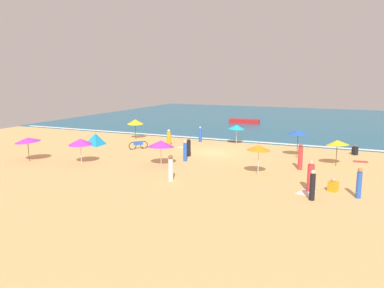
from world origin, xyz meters
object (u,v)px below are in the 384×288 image
Objects in this scene: beachgoer_1 at (200,135)px; beachgoer_6 at (300,157)px; beach_umbrella_6 at (161,144)px; beachgoer_10 at (189,148)px; beachgoer_3 at (355,150)px; beach_tent at (96,139)px; beachgoer_5 at (333,186)px; small_boat_0 at (244,121)px; beach_umbrella_2 at (337,143)px; beach_umbrella_4 at (237,127)px; beachgoer_8 at (312,186)px; beach_umbrella_3 at (298,132)px; beachgoer_0 at (185,151)px; beachgoer_4 at (171,168)px; parked_bicycle at (138,145)px; beachgoer_9 at (359,183)px; beach_umbrella_0 at (28,140)px; beach_umbrella_1 at (135,122)px; beach_umbrella_7 at (80,142)px; beachgoer_7 at (311,177)px; beachgoer_2 at (169,138)px.

beachgoer_1 is 0.83× the size of beachgoer_6.
beach_umbrella_6 reaches higher than beachgoer_6.
beachgoer_10 is at bearing 81.92° from beach_umbrella_6.
beachgoer_3 is 0.58× the size of beachgoer_10.
beachgoer_3 is at bearing 12.02° from beach_tent.
beachgoer_5 is 0.19× the size of small_boat_0.
beach_umbrella_2 is 1.44× the size of beachgoer_10.
beach_umbrella_2 is at bearing 6.83° from beachgoer_10.
beach_umbrella_2 is 1.14× the size of beach_umbrella_4.
beachgoer_8 is (21.53, -8.99, 0.25)m from beach_tent.
beachgoer_0 is at bearing -147.71° from beach_umbrella_3.
beach_umbrella_4 is 7.24m from beachgoer_10.
beach_umbrella_4 reaches higher than beachgoer_4.
parked_bicycle is 0.84× the size of beachgoer_9.
beachgoer_8 is at bearing -2.27° from beach_umbrella_0.
beachgoer_8 is at bearing -35.28° from beachgoer_10.
beach_umbrella_6 is 2.42m from beachgoer_0.
beachgoer_4 reaches higher than parked_bicycle.
parked_bicycle is (3.25, -4.68, -1.47)m from beach_umbrella_1.
beach_umbrella_6 is 1.38× the size of beachgoer_8.
beach_umbrella_2 reaches higher than beachgoer_8.
beach_umbrella_7 is 1.36× the size of beachgoer_1.
beachgoer_9 is (13.72, -2.45, -0.80)m from beach_umbrella_6.
beach_umbrella_6 is 1.51× the size of beachgoer_10.
beachgoer_1 is (-1.30, 10.68, -0.91)m from beach_umbrella_6.
beach_umbrella_7 reaches higher than beachgoer_7.
beach_umbrella_3 reaches higher than beach_umbrella_2.
beachgoer_10 is at bearing -32.74° from beach_umbrella_1.
beachgoer_6 is (18.04, -6.61, -0.94)m from beach_umbrella_1.
beach_umbrella_4 is at bearing 28.49° from beachgoer_2.
beach_umbrella_3 is 11.21m from beachgoer_8.
beach_umbrella_2 is 0.96× the size of beach_umbrella_6.
beachgoer_3 is at bearing 1.65° from beach_umbrella_1.
beachgoer_10 is at bearing 42.17° from beach_umbrella_7.
beach_umbrella_2 is at bearing -57.96° from small_boat_0.
beach_umbrella_6 reaches higher than beachgoer_9.
beachgoer_9 is (23.83, -7.58, 0.29)m from beach_tent.
beach_tent is at bearing 120.62° from beach_umbrella_7.
beachgoer_7 reaches higher than beachgoer_4.
beach_umbrella_0 reaches higher than beachgoer_8.
beach_umbrella_7 is 17.04m from beachgoer_7.
beachgoer_1 is at bearing -179.44° from beach_umbrella_4.
parked_bicycle is 6.70m from beachgoer_0.
beachgoer_9 is 1.10× the size of beachgoer_10.
beach_umbrella_2 is at bearing 1.35° from parked_bicycle.
beach_umbrella_7 is 1.49× the size of parked_bicycle.
parked_bicycle is 22.10m from small_boat_0.
beach_umbrella_7 is (2.37, -11.49, -0.14)m from beach_umbrella_1.
beach_umbrella_0 is at bearing -150.86° from beachgoer_3.
beachgoer_4 is at bearing -174.65° from beachgoer_9.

